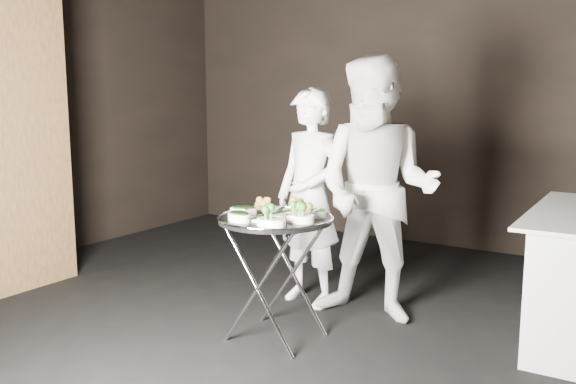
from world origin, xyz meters
The scene contains 16 objects.
floor centered at (0.00, 0.00, -0.03)m, with size 6.00×7.00×0.05m, color black.
wall_back centered at (0.00, 3.52, 1.50)m, with size 6.00×0.05×3.00m, color black.
tray_stand centered at (0.06, 0.47, 0.44)m, with size 0.54×0.46×0.79m.
serving_tray centered at (0.06, 0.47, 0.80)m, with size 0.74×0.74×0.04m.
potato_plate_a centered at (-0.13, 0.64, 0.84)m, with size 0.19×0.19×0.07m.
potato_plate_b centered at (0.12, 0.68, 0.84)m, with size 0.22×0.22×0.08m.
greens_bowl centered at (0.29, 0.62, 0.84)m, with size 0.11×0.11×0.07m.
asparagus_plate_a centered at (0.06, 0.48, 0.83)m, with size 0.20×0.14×0.04m.
asparagus_plate_b centered at (0.04, 0.32, 0.83)m, with size 0.20×0.12×0.04m.
spinach_bowl_a centered at (-0.15, 0.42, 0.84)m, with size 0.21×0.18×0.07m.
spinach_bowl_b centered at (-0.06, 0.25, 0.84)m, with size 0.21×0.18×0.08m.
broccoli_bowl_a centered at (0.28, 0.42, 0.84)m, with size 0.19×0.13×0.08m.
broccoli_bowl_b centered at (0.19, 0.24, 0.84)m, with size 0.19×0.14×0.08m.
serving_utensils centered at (0.08, 0.54, 0.86)m, with size 0.58×0.42×0.01m.
waiter_left centered at (-0.10, 1.20, 0.82)m, with size 0.60×0.39×1.63m, color white.
waiter_right centered at (0.45, 1.16, 0.92)m, with size 0.90×0.70×1.85m, color white.
Camera 1 is at (2.15, -2.69, 1.58)m, focal length 38.00 mm.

